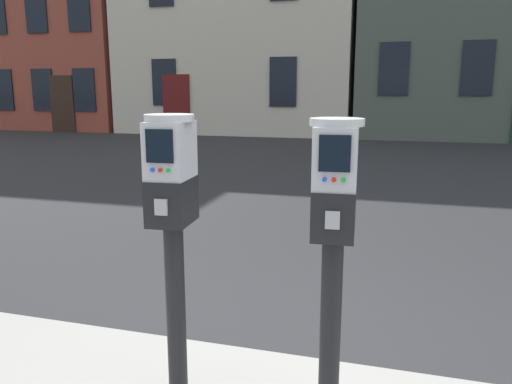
% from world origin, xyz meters
% --- Properties ---
extents(parking_meter_near_kerb, '(0.23, 0.26, 1.37)m').
position_xyz_m(parking_meter_near_kerb, '(-0.72, -0.35, 1.08)').
color(parking_meter_near_kerb, black).
rests_on(parking_meter_near_kerb, sidewalk_slab).
extents(parking_meter_twin_adjacent, '(0.23, 0.26, 1.36)m').
position_xyz_m(parking_meter_twin_adjacent, '(0.00, -0.35, 1.08)').
color(parking_meter_twin_adjacent, black).
rests_on(parking_meter_twin_adjacent, sidewalk_slab).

